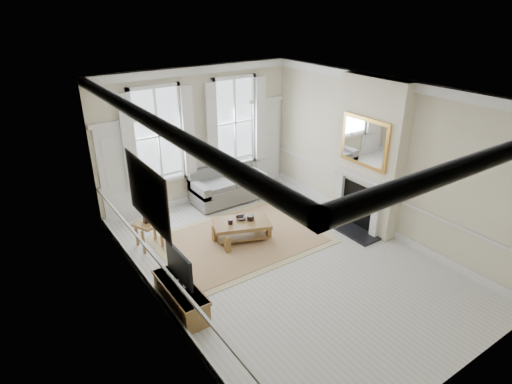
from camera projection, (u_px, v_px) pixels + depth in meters
floor at (285, 261)px, 8.62m from camera, size 7.20×7.20×0.00m
ceiling at (291, 92)px, 7.20m from camera, size 7.20×7.20×0.00m
back_wall at (198, 136)px, 10.61m from camera, size 5.20×0.00×5.20m
left_wall at (155, 222)px, 6.58m from camera, size 0.00×7.20×7.20m
right_wall at (382, 157)px, 9.25m from camera, size 0.00×7.20×7.20m
window_left at (158, 136)px, 9.95m from camera, size 1.26×0.20×2.20m
window_right at (235, 122)px, 11.03m from camera, size 1.26×0.20×2.20m
door_left at (120, 175)px, 9.76m from camera, size 0.90×0.08×2.30m
door_right at (266, 143)px, 11.86m from camera, size 0.90×0.08×2.30m
painting at (147, 194)px, 6.68m from camera, size 0.05×1.66×1.06m
chimney_breast at (369, 156)px, 9.31m from camera, size 0.35×1.70×3.38m
hearth at (348, 228)px, 9.79m from camera, size 0.55×1.50×0.05m
fireplace at (358, 198)px, 9.59m from camera, size 0.21×1.45×1.33m
mirror at (364, 142)px, 9.05m from camera, size 0.06×1.26×1.06m
sofa at (227, 187)px, 11.07m from camera, size 1.87×0.91×0.87m
side_table at (148, 227)px, 8.94m from camera, size 0.63×0.63×0.59m
rug at (242, 239)px, 9.37m from camera, size 3.50×2.60×0.02m
coffee_table at (242, 225)px, 9.22m from camera, size 1.38×1.10×0.45m
ceramic_pot_a at (230, 222)px, 9.07m from camera, size 0.11×0.11×0.11m
ceramic_pot_b at (251, 218)px, 9.23m from camera, size 0.16×0.16×0.11m
bowl at (241, 218)px, 9.28m from camera, size 0.29×0.29×0.06m
tv_stand at (181, 297)px, 7.22m from camera, size 0.43×1.33×0.47m
tv at (179, 266)px, 6.97m from camera, size 0.08×0.90×0.68m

